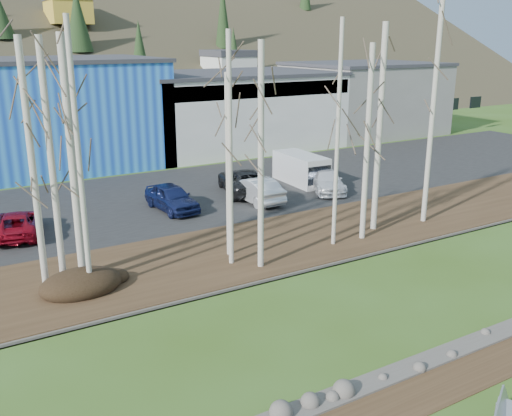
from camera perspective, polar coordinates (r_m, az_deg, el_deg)
dirt_strip at (r=19.05m, az=19.84°, el=-15.33°), size 80.00×1.80×0.03m
near_bank_rocks at (r=19.59m, az=17.54°, el=-14.19°), size 80.00×0.80×0.50m
river at (r=22.11m, az=9.57°, el=-9.87°), size 80.00×8.00×0.90m
far_bank_rocks at (r=25.06m, az=3.51°, el=-6.37°), size 80.00×0.80×0.46m
far_bank at (r=27.53m, az=-0.24°, el=-3.99°), size 80.00×7.00×0.15m
parking_lot at (r=36.52m, az=-8.66°, el=1.06°), size 80.00×14.00×0.14m
building_blue at (r=47.55m, az=-22.28°, el=8.66°), size 20.40×12.24×8.30m
building_white at (r=53.36m, az=-2.57°, el=9.82°), size 18.36×12.24×6.80m
building_grey at (r=62.49m, az=10.68°, el=10.78°), size 14.28×12.24×7.30m
dirt_mound at (r=23.81m, az=-17.11°, el=-7.17°), size 3.24×2.29×0.64m
birch_0 at (r=23.31m, az=-21.43°, el=3.72°), size 0.27×0.27×9.76m
birch_1 at (r=22.15m, az=-17.26°, el=4.42°), size 0.21×0.21×10.46m
birch_2 at (r=23.02m, az=-17.87°, el=4.04°), size 0.30×0.30×9.85m
birch_3 at (r=24.17m, az=-2.62°, el=5.56°), size 0.22×0.22×9.98m
birch_4 at (r=23.80m, az=0.50°, el=4.92°), size 0.26×0.26×9.59m
birch_5 at (r=25.39m, az=-2.81°, el=4.11°), size 0.21×0.21×8.25m
birch_6 at (r=26.77m, az=8.16°, el=7.08°), size 0.20×0.20×10.51m
birch_7 at (r=29.45m, az=12.22°, el=7.62°), size 0.31×0.31×10.39m
birch_8 at (r=27.95m, az=11.06°, el=6.22°), size 0.27×0.27×9.43m
birch_9 at (r=31.32m, az=17.31°, el=9.77°), size 0.27×0.27×12.55m
birch_10 at (r=23.43m, az=-19.73°, el=3.96°), size 0.27×0.27×9.76m
car_2 at (r=31.20m, az=-22.77°, el=-1.46°), size 3.14×4.95×1.27m
car_3 at (r=33.36m, az=-8.43°, el=1.04°), size 2.07×4.56×1.52m
car_4 at (r=34.74m, az=-0.04°, el=1.85°), size 1.62×4.61×1.52m
car_5 at (r=36.82m, az=-1.25°, el=2.73°), size 3.97×6.05×1.55m
car_6 at (r=37.54m, az=7.04°, el=2.73°), size 3.64×5.01×1.35m
van_white at (r=39.24m, az=4.66°, el=3.89°), size 2.09×4.63×1.99m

